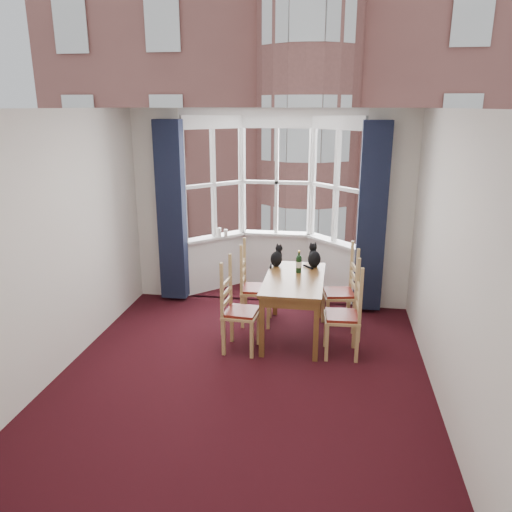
% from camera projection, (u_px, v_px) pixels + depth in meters
% --- Properties ---
extents(floor, '(4.50, 4.50, 0.00)m').
position_uv_depth(floor, '(243.00, 375.00, 5.44)').
color(floor, black).
rests_on(floor, ground).
extents(ceiling, '(4.50, 4.50, 0.00)m').
position_uv_depth(ceiling, '(241.00, 108.00, 4.64)').
color(ceiling, white).
rests_on(ceiling, floor).
extents(wall_left, '(0.00, 4.50, 4.50)m').
position_uv_depth(wall_left, '(59.00, 244.00, 5.34)').
color(wall_left, silver).
rests_on(wall_left, floor).
extents(wall_right, '(0.00, 4.50, 4.50)m').
position_uv_depth(wall_right, '(449.00, 262.00, 4.74)').
color(wall_right, silver).
rests_on(wall_right, floor).
extents(wall_near, '(4.00, 0.00, 4.00)m').
position_uv_depth(wall_near, '(172.00, 359.00, 2.91)').
color(wall_near, silver).
rests_on(wall_near, floor).
extents(wall_back_pier_left, '(0.70, 0.12, 2.80)m').
position_uv_depth(wall_back_pier_left, '(160.00, 206.00, 7.41)').
color(wall_back_pier_left, silver).
rests_on(wall_back_pier_left, floor).
extents(wall_back_pier_right, '(0.70, 0.12, 2.80)m').
position_uv_depth(wall_back_pier_right, '(388.00, 213.00, 6.93)').
color(wall_back_pier_right, silver).
rests_on(wall_back_pier_right, floor).
extents(bay_window, '(2.76, 0.94, 2.80)m').
position_uv_depth(bay_window, '(275.00, 203.00, 7.65)').
color(bay_window, white).
rests_on(bay_window, floor).
extents(curtain_left, '(0.38, 0.22, 2.60)m').
position_uv_depth(curtain_left, '(172.00, 212.00, 7.22)').
color(curtain_left, '#171D34').
rests_on(curtain_left, floor).
extents(curtain_right, '(0.38, 0.22, 2.60)m').
position_uv_depth(curtain_right, '(372.00, 218.00, 6.80)').
color(curtain_right, '#171D34').
rests_on(curtain_right, floor).
extents(dining_table, '(0.73, 1.36, 0.78)m').
position_uv_depth(dining_table, '(294.00, 286.00, 6.21)').
color(dining_table, brown).
rests_on(dining_table, floor).
extents(chair_left_near, '(0.43, 0.45, 0.92)m').
position_uv_depth(chair_left_near, '(234.00, 312.00, 5.91)').
color(chair_left_near, tan).
rests_on(chair_left_near, floor).
extents(chair_left_far, '(0.42, 0.44, 0.92)m').
position_uv_depth(chair_left_far, '(250.00, 290.00, 6.65)').
color(chair_left_far, tan).
rests_on(chair_left_far, floor).
extents(chair_right_near, '(0.42, 0.44, 0.92)m').
position_uv_depth(chair_right_near, '(350.00, 318.00, 5.77)').
color(chair_right_near, tan).
rests_on(chair_right_near, floor).
extents(chair_right_far, '(0.47, 0.48, 0.92)m').
position_uv_depth(chair_right_far, '(346.00, 294.00, 6.49)').
color(chair_right_far, tan).
rests_on(chair_right_far, floor).
extents(cat_left, '(0.22, 0.25, 0.30)m').
position_uv_depth(cat_left, '(277.00, 258.00, 6.61)').
color(cat_left, black).
rests_on(cat_left, dining_table).
extents(cat_right, '(0.23, 0.27, 0.33)m').
position_uv_depth(cat_right, '(314.00, 258.00, 6.57)').
color(cat_right, black).
rests_on(cat_right, dining_table).
extents(wine_bottle, '(0.07, 0.07, 0.29)m').
position_uv_depth(wine_bottle, '(299.00, 263.00, 6.35)').
color(wine_bottle, black).
rests_on(wine_bottle, dining_table).
extents(candle_tall, '(0.06, 0.06, 0.14)m').
position_uv_depth(candle_tall, '(219.00, 232.00, 7.76)').
color(candle_tall, white).
rests_on(candle_tall, bay_window).
extents(candle_short, '(0.06, 0.06, 0.11)m').
position_uv_depth(candle_short, '(226.00, 233.00, 7.78)').
color(candle_short, white).
rests_on(candle_short, bay_window).
extents(street, '(80.00, 80.00, 0.00)m').
position_uv_depth(street, '(320.00, 228.00, 37.68)').
color(street, '#333335').
rests_on(street, ground).
extents(tenement_building, '(18.40, 7.80, 15.20)m').
position_uv_depth(tenement_building, '(311.00, 141.00, 18.24)').
color(tenement_building, '#91534B').
rests_on(tenement_building, street).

